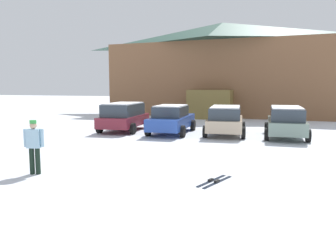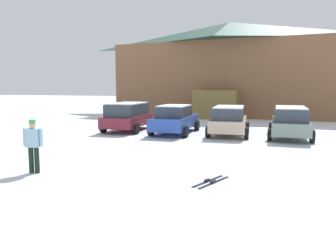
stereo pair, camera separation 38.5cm
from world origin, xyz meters
name	(u,v)px [view 2 (the right image)]	position (x,y,z in m)	size (l,w,h in m)	color
ski_lodge	(228,68)	(-1.58, 28.82, 4.40)	(20.99, 10.43, 8.70)	brown
parked_maroon_van	(128,116)	(-5.25, 14.86, 0.92)	(2.50, 4.32, 1.70)	maroon
parked_blue_hatchback	(175,119)	(-2.18, 14.76, 0.83)	(2.32, 4.68, 1.63)	#2748A3
parked_beige_suv	(229,120)	(0.84, 15.10, 0.87)	(2.48, 4.31, 1.60)	tan
parked_grey_wagon	(290,121)	(4.01, 15.16, 0.88)	(2.24, 4.45, 1.63)	gray
skier_adult_in_blue_parka	(33,143)	(-3.50, 4.99, 0.94)	(0.60, 0.35, 1.67)	black
pair_of_skis	(211,182)	(1.88, 5.87, 0.02)	(0.79, 1.50, 0.08)	#1C2432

